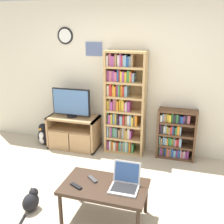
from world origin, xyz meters
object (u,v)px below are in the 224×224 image
object	(u,v)px
tv_stand	(74,132)
remote_near_laptop	(93,179)
bookshelf_short	(175,134)
cat	(31,201)
laptop	(125,182)
remote_far_from_laptop	(76,186)
television	(71,103)
coffee_table	(105,189)
penguin_figurine	(43,135)
bookshelf_tall	(123,104)

from	to	relation	value
tv_stand	remote_near_laptop	distance (m)	1.89
bookshelf_short	cat	size ratio (longest dim) A/B	1.74
laptop	remote_far_from_laptop	bearing A→B (deg)	-164.40
bookshelf_short	laptop	xyz separation A→B (m)	(-0.43, -1.77, 0.09)
remote_far_from_laptop	television	bearing A→B (deg)	-128.40
coffee_table	remote_near_laptop	size ratio (longest dim) A/B	6.34
cat	laptop	bearing A→B (deg)	16.19
tv_stand	penguin_figurine	bearing A→B (deg)	-175.91
bookshelf_short	remote_far_from_laptop	bearing A→B (deg)	-116.35
tv_stand	laptop	world-z (taller)	laptop
tv_stand	remote_far_from_laptop	distance (m)	1.99
tv_stand	penguin_figurine	xyz separation A→B (m)	(-0.62, -0.04, -0.11)
tv_stand	television	bearing A→B (deg)	-153.11
coffee_table	cat	xyz separation A→B (m)	(-0.91, -0.12, -0.28)
bookshelf_tall	coffee_table	distance (m)	1.87
television	bookshelf_short	distance (m)	1.89
bookshelf_tall	bookshelf_short	size ratio (longest dim) A/B	2.08
bookshelf_tall	coffee_table	world-z (taller)	bookshelf_tall
tv_stand	bookshelf_short	distance (m)	1.82
bookshelf_short	penguin_figurine	bearing A→B (deg)	-175.58
television	bookshelf_tall	size ratio (longest dim) A/B	0.39
cat	remote_far_from_laptop	bearing A→B (deg)	8.20
television	bookshelf_short	size ratio (longest dim) A/B	0.82
coffee_table	laptop	size ratio (longest dim) A/B	3.08
tv_stand	bookshelf_short	bearing A→B (deg)	4.54
remote_far_from_laptop	cat	world-z (taller)	remote_far_from_laptop
coffee_table	bookshelf_short	bearing A→B (deg)	70.00
tv_stand	cat	xyz separation A→B (m)	(0.24, -1.78, -0.18)
bookshelf_tall	bookshelf_short	bearing A→B (deg)	1.30
laptop	cat	xyz separation A→B (m)	(-1.14, -0.15, -0.39)
laptop	cat	bearing A→B (deg)	-173.27
tv_stand	laptop	distance (m)	2.15
television	laptop	size ratio (longest dim) A/B	2.25
laptop	bookshelf_tall	bearing A→B (deg)	104.38
bookshelf_tall	coffee_table	xyz separation A→B (m)	(0.24, -1.79, -0.48)
television	laptop	distance (m)	2.17
cat	bookshelf_tall	bearing A→B (deg)	79.38
laptop	remote_far_from_laptop	distance (m)	0.56
coffee_table	remote_near_laptop	distance (m)	0.19
television	remote_near_laptop	size ratio (longest dim) A/B	4.62
bookshelf_tall	remote_near_laptop	world-z (taller)	bookshelf_tall
cat	coffee_table	bearing A→B (deg)	15.95
remote_far_from_laptop	cat	xyz separation A→B (m)	(-0.61, 0.01, -0.33)
penguin_figurine	cat	bearing A→B (deg)	-63.57
remote_far_from_laptop	cat	size ratio (longest dim) A/B	0.33
television	bookshelf_tall	xyz separation A→B (m)	(0.93, 0.13, 0.01)
bookshelf_short	laptop	size ratio (longest dim) A/B	2.75
remote_near_laptop	bookshelf_tall	bearing A→B (deg)	41.12
penguin_figurine	bookshelf_tall	bearing A→B (deg)	6.25
remote_near_laptop	bookshelf_short	bearing A→B (deg)	13.31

